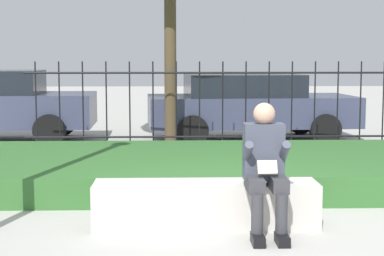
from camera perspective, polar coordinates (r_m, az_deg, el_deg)
name	(u,v)px	position (r m, az deg, el deg)	size (l,w,h in m)	color
ground_plane	(239,226)	(6.48, 4.20, -8.67)	(60.00, 60.00, 0.00)	#B2AFA8
stone_bench	(206,207)	(6.40, 1.23, -7.01)	(2.21, 0.49, 0.44)	beige
person_seated_reader	(265,163)	(6.09, 6.51, -3.15)	(0.42, 0.73, 1.24)	black
grass_berm	(221,168)	(8.68, 2.62, -3.62)	(8.29, 3.20, 0.35)	#33662D
iron_fence	(211,107)	(10.87, 1.71, 1.90)	(6.29, 0.03, 1.60)	black
car_parked_center	(249,105)	(12.97, 5.07, 2.07)	(4.22, 2.21, 1.33)	#383D56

